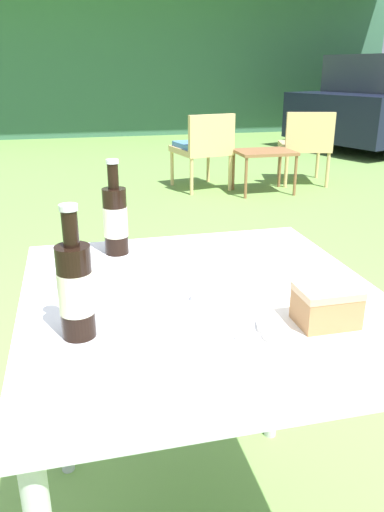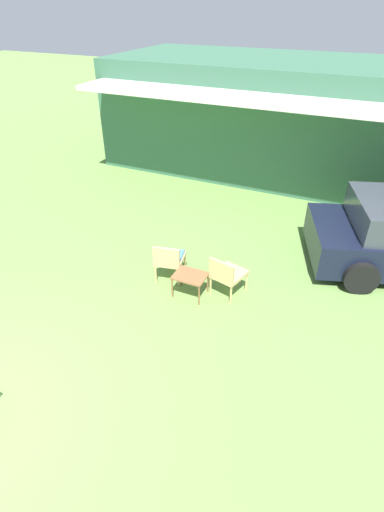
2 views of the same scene
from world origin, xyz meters
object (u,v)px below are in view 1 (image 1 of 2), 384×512
object	(u,v)px
wicker_chair_plain	(306,143)
cola_bottle_far	(76,289)
wicker_chair_cushioned	(203,146)
cola_bottle_near	(115,219)
garden_side_table	(264,155)
patio_table	(203,325)
cake_on_plate	(321,314)

from	to	relation	value
wicker_chair_plain	cola_bottle_far	distance (m)	4.88
wicker_chair_cushioned	cola_bottle_near	distance (m)	4.00
garden_side_table	patio_table	xyz separation A→B (m)	(-1.64, -3.78, 0.29)
garden_side_table	wicker_chair_cushioned	bearing A→B (deg)	151.87
wicker_chair_plain	cola_bottle_near	world-z (taller)	cola_bottle_near
wicker_chair_plain	garden_side_table	xyz separation A→B (m)	(-0.58, -0.28, -0.07)
cake_on_plate	cola_bottle_near	xyz separation A→B (m)	(-0.33, 0.50, 0.06)
wicker_chair_plain	cake_on_plate	xyz separation A→B (m)	(-2.04, -4.26, 0.33)
cake_on_plate	cola_bottle_far	bearing A→B (deg)	169.71
wicker_chair_cushioned	cola_bottle_near	size ratio (longest dim) A/B	3.16
cake_on_plate	cola_bottle_far	world-z (taller)	cola_bottle_far
cake_on_plate	cola_bottle_near	bearing A→B (deg)	123.35
cola_bottle_near	wicker_chair_plain	bearing A→B (deg)	57.77
wicker_chair_cushioned	cola_bottle_far	size ratio (longest dim) A/B	3.16
wicker_chair_plain	cola_bottle_near	xyz separation A→B (m)	(-2.37, -3.76, 0.39)
patio_table	cola_bottle_far	size ratio (longest dim) A/B	3.26
wicker_chair_plain	cola_bottle_near	bearing A→B (deg)	72.47
wicker_chair_plain	cola_bottle_near	size ratio (longest dim) A/B	3.16
wicker_chair_plain	garden_side_table	bearing A→B (deg)	40.46
cake_on_plate	cola_bottle_far	size ratio (longest dim) A/B	0.83
wicker_chair_plain	patio_table	size ratio (longest dim) A/B	0.97
garden_side_table	cake_on_plate	distance (m)	4.26
garden_side_table	patio_table	bearing A→B (deg)	-113.43
wicker_chair_cushioned	garden_side_table	distance (m)	0.64
wicker_chair_cushioned	cake_on_plate	world-z (taller)	cake_on_plate
wicker_chair_plain	cola_bottle_far	bearing A→B (deg)	74.02
wicker_chair_cushioned	cake_on_plate	bearing A→B (deg)	66.39
patio_table	garden_side_table	bearing A→B (deg)	66.57
wicker_chair_plain	patio_table	distance (m)	4.63
cake_on_plate	patio_table	bearing A→B (deg)	130.69
wicker_chair_cushioned	cola_bottle_far	xyz separation A→B (m)	(-1.34, -4.20, 0.39)
patio_table	cola_bottle_far	distance (m)	0.34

